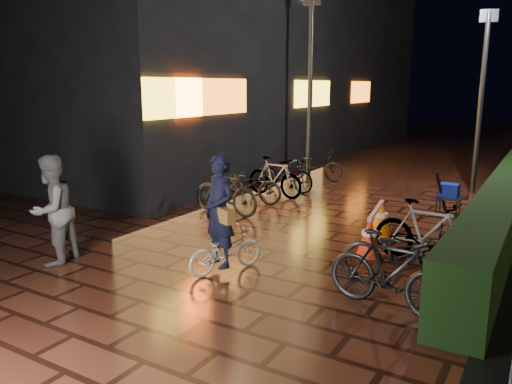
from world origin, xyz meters
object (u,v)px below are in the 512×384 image
Objects in this scene: cyclist at (223,229)px; traffic_barrier at (375,227)px; bystander_person at (52,210)px; cart_assembly at (448,192)px.

cyclist is 1.08× the size of traffic_barrier.
traffic_barrier is at bearing 116.58° from bystander_person.
cart_assembly is (2.33, 5.55, -0.17)m from cyclist.
cyclist is (2.61, 1.07, -0.20)m from bystander_person.
cart_assembly is (0.71, 3.02, 0.18)m from traffic_barrier.
bystander_person reaches higher than traffic_barrier.
bystander_person is 0.96× the size of cyclist.
cyclist reaches higher than bystander_person.
bystander_person is 5.59m from traffic_barrier.
cyclist is at bearing -122.59° from traffic_barrier.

